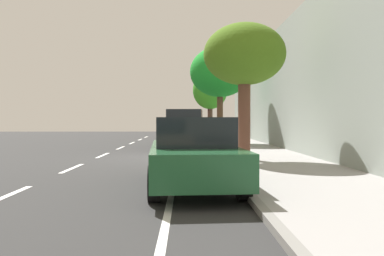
% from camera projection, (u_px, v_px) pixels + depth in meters
% --- Properties ---
extents(ground, '(67.13, 67.13, 0.00)m').
position_uv_depth(ground, '(162.00, 158.00, 14.48)').
color(ground, '#2C2C2C').
extents(sidewalk, '(3.35, 41.95, 0.12)m').
position_uv_depth(sidewalk, '(262.00, 156.00, 14.54)').
color(sidewalk, gray).
rests_on(sidewalk, ground).
extents(curb_edge, '(0.16, 41.95, 0.12)m').
position_uv_depth(curb_edge, '(217.00, 156.00, 14.52)').
color(curb_edge, gray).
rests_on(curb_edge, ground).
extents(lane_stripe_centre, '(0.14, 40.00, 0.01)m').
position_uv_depth(lane_stripe_centre, '(90.00, 161.00, 13.47)').
color(lane_stripe_centre, white).
rests_on(lane_stripe_centre, ground).
extents(lane_stripe_bike_edge, '(0.12, 41.95, 0.01)m').
position_uv_depth(lane_stripe_bike_edge, '(179.00, 158.00, 14.49)').
color(lane_stripe_bike_edge, white).
rests_on(lane_stripe_bike_edge, ground).
extents(building_facade, '(0.50, 41.95, 6.10)m').
position_uv_depth(building_facade, '(312.00, 79.00, 14.51)').
color(building_facade, gray).
rests_on(building_facade, ground).
extents(parked_sedan_green_second, '(2.06, 4.51, 1.52)m').
position_uv_depth(parked_sedan_green_second, '(193.00, 153.00, 8.10)').
color(parked_sedan_green_second, '#1E512D').
rests_on(parked_sedan_green_second, ground).
extents(parked_suv_black_mid, '(2.20, 4.81, 1.99)m').
position_uv_depth(parked_suv_black_mid, '(186.00, 129.00, 19.29)').
color(parked_suv_black_mid, black).
rests_on(parked_suv_black_mid, ground).
extents(parked_sedan_red_far, '(2.06, 4.51, 1.52)m').
position_uv_depth(parked_sedan_red_far, '(186.00, 129.00, 30.72)').
color(parked_sedan_red_far, maroon).
rests_on(parked_sedan_red_far, ground).
extents(bicycle_at_curb, '(1.45, 1.09, 0.79)m').
position_uv_depth(bicycle_at_curb, '(197.00, 136.00, 24.79)').
color(bicycle_at_curb, black).
rests_on(bicycle_at_curb, ground).
extents(cyclist_with_backpack, '(0.51, 0.57, 1.62)m').
position_uv_depth(cyclist_with_backpack, '(201.00, 128.00, 24.34)').
color(cyclist_with_backpack, '#C6B284').
rests_on(cyclist_with_backpack, ground).
extents(street_tree_near_cyclist, '(2.78, 2.78, 4.63)m').
position_uv_depth(street_tree_near_cyclist, '(244.00, 56.00, 12.75)').
color(street_tree_near_cyclist, brown).
rests_on(street_tree_near_cyclist, sidewalk).
extents(street_tree_mid_block, '(3.51, 3.51, 5.63)m').
position_uv_depth(street_tree_mid_block, '(220.00, 72.00, 21.89)').
color(street_tree_mid_block, brown).
rests_on(street_tree_mid_block, sidewalk).
extents(street_tree_far_end, '(2.85, 2.85, 5.38)m').
position_uv_depth(street_tree_far_end, '(210.00, 91.00, 30.87)').
color(street_tree_far_end, '#4E352C').
rests_on(street_tree_far_end, sidewalk).
extents(fire_hydrant, '(0.22, 0.22, 0.84)m').
position_uv_depth(fire_hydrant, '(209.00, 133.00, 26.70)').
color(fire_hydrant, red).
rests_on(fire_hydrant, sidewalk).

